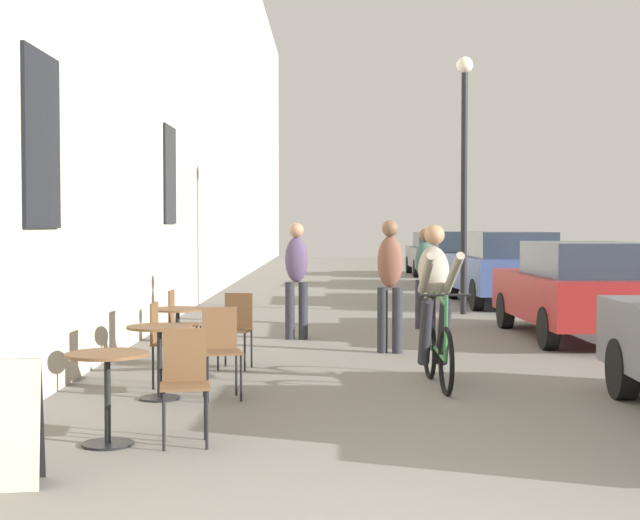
# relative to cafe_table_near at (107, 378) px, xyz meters

# --- Properties ---
(building_facade_left) EXTENTS (0.54, 68.00, 11.15)m
(building_facade_left) POSITION_rel_cafe_table_near_xyz_m (-1.32, 11.26, 5.05)
(building_facade_left) COLOR #B7AD99
(building_facade_left) RESTS_ON ground_plane
(cafe_table_near) EXTENTS (0.64, 0.64, 0.72)m
(cafe_table_near) POSITION_rel_cafe_table_near_xyz_m (0.00, 0.00, 0.00)
(cafe_table_near) COLOR black
(cafe_table_near) RESTS_ON ground_plane
(cafe_chair_near_toward_street) EXTENTS (0.44, 0.44, 0.89)m
(cafe_chair_near_toward_street) POSITION_rel_cafe_table_near_xyz_m (0.59, 0.08, -0.00)
(cafe_chair_near_toward_street) COLOR black
(cafe_chair_near_toward_street) RESTS_ON ground_plane
(cafe_table_mid) EXTENTS (0.64, 0.64, 0.72)m
(cafe_table_mid) POSITION_rel_cafe_table_near_xyz_m (0.06, 1.93, 0.00)
(cafe_table_mid) COLOR black
(cafe_table_mid) RESTS_ON ground_plane
(cafe_chair_mid_toward_street) EXTENTS (0.46, 0.46, 0.89)m
(cafe_chair_mid_toward_street) POSITION_rel_cafe_table_near_xyz_m (0.65, 2.01, -0.00)
(cafe_chair_mid_toward_street) COLOR black
(cafe_chair_mid_toward_street) RESTS_ON ground_plane
(cafe_chair_mid_toward_wall) EXTENTS (0.39, 0.39, 0.89)m
(cafe_chair_mid_toward_wall) POSITION_rel_cafe_table_near_xyz_m (-0.02, 2.63, -0.00)
(cafe_chair_mid_toward_wall) COLOR black
(cafe_chair_mid_toward_wall) RESTS_ON ground_plane
(cafe_table_far) EXTENTS (0.64, 0.64, 0.72)m
(cafe_table_far) POSITION_rel_cafe_table_near_xyz_m (-0.08, 3.86, 0.00)
(cafe_table_far) COLOR black
(cafe_table_far) RESTS_ON ground_plane
(cafe_chair_far_toward_street) EXTENTS (0.44, 0.44, 0.89)m
(cafe_chair_far_toward_street) POSITION_rel_cafe_table_near_xyz_m (0.61, 3.94, -0.00)
(cafe_chair_far_toward_street) COLOR black
(cafe_chair_far_toward_street) RESTS_ON ground_plane
(cafe_chair_far_toward_wall) EXTENTS (0.39, 0.39, 0.89)m
(cafe_chair_far_toward_wall) POSITION_rel_cafe_table_near_xyz_m (-0.15, 4.50, -0.00)
(cafe_chair_far_toward_wall) COLOR black
(cafe_chair_far_toward_wall) RESTS_ON ground_plane
(cyclist_on_bicycle) EXTENTS (0.52, 1.76, 1.74)m
(cyclist_on_bicycle) POSITION_rel_cafe_table_near_xyz_m (2.86, 2.85, 0.29)
(cyclist_on_bicycle) COLOR black
(cyclist_on_bicycle) RESTS_ON ground_plane
(pedestrian_near) EXTENTS (0.38, 0.30, 1.77)m
(pedestrian_near) POSITION_rel_cafe_table_near_xyz_m (2.53, 5.27, 0.48)
(pedestrian_near) COLOR #26262D
(pedestrian_near) RESTS_ON ground_plane
(pedestrian_mid) EXTENTS (0.35, 0.25, 1.74)m
(pedestrian_mid) POSITION_rel_cafe_table_near_xyz_m (1.23, 6.75, 0.46)
(pedestrian_mid) COLOR #26262D
(pedestrian_mid) RESTS_ON ground_plane
(pedestrian_far) EXTENTS (0.37, 0.28, 1.65)m
(pedestrian_far) POSITION_rel_cafe_table_near_xyz_m (3.31, 8.20, 0.41)
(pedestrian_far) COLOR #26262D
(pedestrian_far) RESTS_ON ground_plane
(street_lamp) EXTENTS (0.32, 0.32, 4.90)m
(street_lamp) POSITION_rel_cafe_table_near_xyz_m (4.30, 10.75, 2.59)
(street_lamp) COLOR black
(street_lamp) RESTS_ON ground_plane
(parked_car_second) EXTENTS (1.83, 4.14, 1.46)m
(parked_car_second) POSITION_rel_cafe_table_near_xyz_m (5.45, 6.84, 0.23)
(parked_car_second) COLOR maroon
(parked_car_second) RESTS_ON ground_plane
(parked_car_third) EXTENTS (1.99, 4.46, 1.56)m
(parked_car_third) POSITION_rel_cafe_table_near_xyz_m (5.45, 12.84, 0.29)
(parked_car_third) COLOR #384C84
(parked_car_third) RESTS_ON ground_plane
(parked_car_fourth) EXTENTS (1.91, 4.35, 1.53)m
(parked_car_fourth) POSITION_rel_cafe_table_near_xyz_m (5.36, 18.78, 0.27)
(parked_car_fourth) COLOR black
(parked_car_fourth) RESTS_ON ground_plane
(parked_car_fifth) EXTENTS (1.75, 4.11, 1.46)m
(parked_car_fifth) POSITION_rel_cafe_table_near_xyz_m (5.35, 24.60, 0.24)
(parked_car_fifth) COLOR #595960
(parked_car_fifth) RESTS_ON ground_plane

